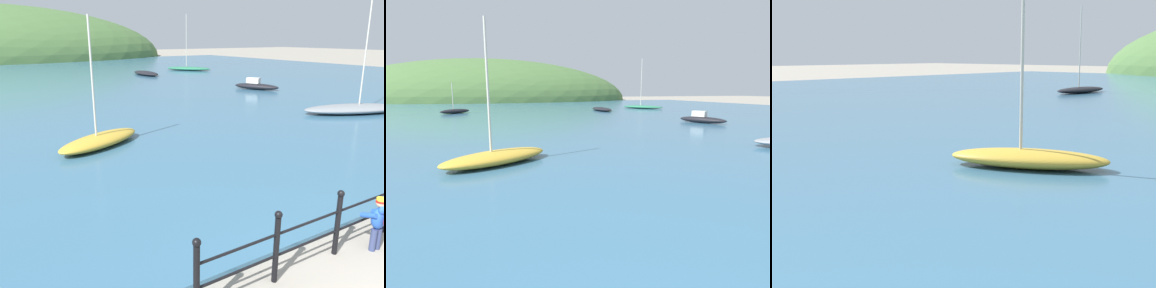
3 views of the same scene
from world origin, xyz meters
TOP-DOWN VIEW (x-y plane):
  - water at (0.00, 32.00)m, footprint 80.00×60.00m
  - far_hillside at (0.00, 70.45)m, footprint 62.67×34.47m
  - boat_white_sailboat at (11.02, 31.43)m, footprint 1.71×4.58m
  - boat_far_right at (-0.98, 9.94)m, footprint 3.64×2.70m
  - boat_far_left at (13.08, 17.85)m, footprint 2.20×3.29m
  - boat_twin_mast at (17.26, 33.60)m, footprint 4.41×4.95m
  - boat_blue_hull at (-4.00, 31.87)m, footprint 3.01×2.70m

SIDE VIEW (x-z plane):
  - far_hillside at x=0.00m, z-range -8.94..8.94m
  - water at x=0.00m, z-range 0.00..0.10m
  - boat_white_sailboat at x=11.02m, z-range 0.10..0.46m
  - boat_twin_mast at x=17.26m, z-range -2.64..3.28m
  - boat_far_right at x=-0.98m, z-range -1.80..2.46m
  - boat_blue_hull at x=-4.00m, z-range -1.14..1.81m
  - boat_far_left at x=13.08m, z-range -0.04..0.76m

